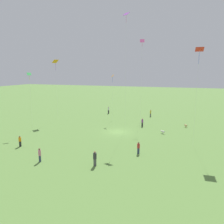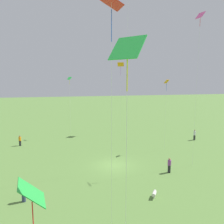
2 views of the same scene
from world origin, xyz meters
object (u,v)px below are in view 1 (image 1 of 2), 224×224
person_1 (138,148)px  kite_3 (199,53)px  person_3 (20,141)px  person_4 (142,122)px  kite_6 (126,21)px  kite_8 (55,63)px  dog_0 (163,131)px  person_5 (109,110)px  kite_4 (29,77)px  kite_7 (142,45)px  person_6 (95,158)px  person_0 (40,155)px  person_2 (151,113)px  dog_1 (186,125)px  kite_5 (112,78)px

person_1 → kite_3: 15.76m
person_3 → person_4: 23.18m
kite_6 → kite_8: bearing=-125.1°
person_1 → kite_6: bearing=2.2°
person_1 → kite_3: bearing=-72.7°
dog_0 → kite_3: bearing=-99.7°
person_5 → kite_4: kite_4 is taller
kite_7 → person_1: bearing=-46.1°
person_5 → dog_0: (14.72, 15.70, -0.52)m
person_6 → kite_4: 22.42m
person_0 → kite_3: size_ratio=0.12×
kite_7 → person_2: bearing=113.4°
person_2 → kite_7: (6.83, -1.15, 15.47)m
kite_6 → kite_7: (-7.92, 1.28, -3.24)m
kite_6 → kite_7: kite_6 is taller
person_2 → person_3: (28.35, -14.83, -0.03)m
person_6 → kite_6: (-16.18, -0.84, 18.65)m
person_2 → kite_4: size_ratio=0.16×
kite_4 → kite_3: bearing=-2.1°
kite_4 → kite_7: (-13.39, 17.92, 6.35)m
person_3 → kite_3: bearing=166.5°
person_4 → kite_8: (-0.05, -19.81, 11.99)m
person_4 → kite_8: 23.16m
person_0 → kite_4: size_ratio=0.16×
kite_7 → kite_4: bearing=-110.3°
person_4 → person_5: person_5 is taller
person_2 → dog_1: (8.32, 8.39, -0.48)m
kite_4 → kite_5: kite_4 is taller
person_4 → dog_1: person_4 is taller
person_3 → person_6: (2.58, 13.24, 0.09)m
person_1 → kite_4: (-5.16, -21.53, 9.16)m
kite_8 → kite_4: bearing=69.5°
person_5 → kite_4: (20.54, -7.88, 9.07)m
person_1 → kite_3: kite_3 is taller
person_4 → kite_8: kite_8 is taller
dog_1 → kite_7: bearing=134.6°
kite_5 → person_2: bearing=149.5°
person_2 → person_4: 10.56m
person_3 → person_5: bearing=-130.7°
person_4 → kite_8: bearing=-134.7°
person_1 → person_2: bearing=-16.9°
kite_3 → kite_8: (-8.98, -29.33, -0.77)m
person_4 → kite_4: 23.28m
kite_8 → person_4: bearing=155.2°
person_6 → person_0: bearing=120.7°
kite_3 → kite_4: (0.74, -28.62, -3.62)m
person_5 → kite_3: size_ratio=0.13×
person_4 → person_5: (-10.87, -11.23, 0.07)m
person_3 → dog_0: bearing=-177.7°
person_0 → kite_3: bearing=-147.4°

